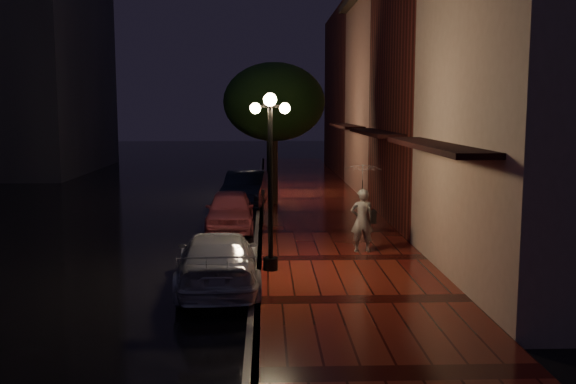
% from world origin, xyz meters
% --- Properties ---
extents(ground, '(120.00, 120.00, 0.00)m').
position_xyz_m(ground, '(0.00, 0.00, 0.00)').
color(ground, black).
rests_on(ground, ground).
extents(sidewalk, '(4.50, 60.00, 0.15)m').
position_xyz_m(sidewalk, '(2.25, 0.00, 0.07)').
color(sidewalk, '#4E120D').
rests_on(sidewalk, ground).
extents(curb, '(0.25, 60.00, 0.15)m').
position_xyz_m(curb, '(0.00, 0.00, 0.07)').
color(curb, '#595451').
rests_on(curb, ground).
extents(storefront_near, '(5.00, 8.00, 8.50)m').
position_xyz_m(storefront_near, '(7.00, -6.00, 4.25)').
color(storefront_near, gray).
rests_on(storefront_near, ground).
extents(storefront_mid, '(5.00, 8.00, 11.00)m').
position_xyz_m(storefront_mid, '(7.00, 2.00, 5.50)').
color(storefront_mid, '#511914').
rests_on(storefront_mid, ground).
extents(storefront_far, '(5.00, 8.00, 9.00)m').
position_xyz_m(storefront_far, '(7.00, 10.00, 4.50)').
color(storefront_far, '#8C5951').
rests_on(storefront_far, ground).
extents(storefront_extra, '(5.00, 12.00, 10.00)m').
position_xyz_m(storefront_extra, '(7.00, 20.00, 5.00)').
color(storefront_extra, '#511914').
rests_on(storefront_extra, ground).
extents(streetlamp_near, '(0.96, 0.36, 4.31)m').
position_xyz_m(streetlamp_near, '(0.35, -5.00, 2.60)').
color(streetlamp_near, black).
rests_on(streetlamp_near, sidewalk).
extents(streetlamp_far, '(0.96, 0.36, 4.31)m').
position_xyz_m(streetlamp_far, '(0.35, 9.00, 2.60)').
color(streetlamp_far, black).
rests_on(streetlamp_far, sidewalk).
extents(street_tree, '(4.16, 4.16, 5.80)m').
position_xyz_m(street_tree, '(0.61, 5.99, 4.24)').
color(street_tree, black).
rests_on(street_tree, sidewalk).
extents(pink_car, '(1.68, 3.97, 1.34)m').
position_xyz_m(pink_car, '(-0.98, 1.15, 0.67)').
color(pink_car, '#C04F5E').
rests_on(pink_car, ground).
extents(navy_car, '(1.99, 4.63, 1.48)m').
position_xyz_m(navy_car, '(-0.60, 6.22, 0.74)').
color(navy_car, black).
rests_on(navy_car, ground).
extents(silver_car, '(2.13, 4.64, 1.32)m').
position_xyz_m(silver_car, '(-0.86, -6.10, 0.66)').
color(silver_car, '#BAB9C2').
rests_on(silver_car, ground).
extents(woman_with_umbrella, '(1.02, 1.04, 2.46)m').
position_xyz_m(woman_with_umbrella, '(2.89, -3.07, 1.78)').
color(woman_with_umbrella, white).
rests_on(woman_with_umbrella, sidewalk).
extents(parking_meter, '(0.13, 0.11, 1.18)m').
position_xyz_m(parking_meter, '(0.15, 1.41, 0.86)').
color(parking_meter, black).
rests_on(parking_meter, sidewalk).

